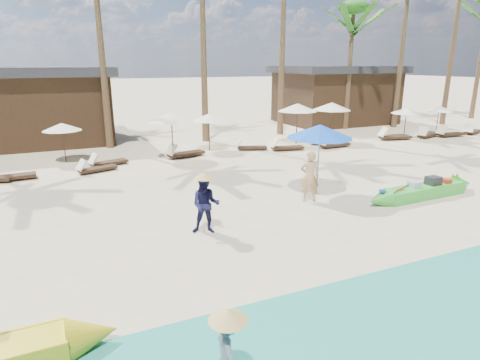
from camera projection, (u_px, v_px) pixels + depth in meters
name	position (u px, v px, depth m)	size (l,w,h in m)	color
ground	(297.00, 234.00, 10.99)	(240.00, 240.00, 0.00)	beige
wet_sand_strip	(456.00, 348.00, 6.59)	(240.00, 4.50, 0.01)	tan
green_canoe	(423.00, 191.00, 13.97)	(5.45, 0.83, 0.69)	green
tourist	(310.00, 177.00, 13.37)	(0.64, 0.42, 1.75)	tan
vendor_green	(206.00, 205.00, 10.89)	(0.79, 0.61, 1.62)	#15153B
vendor_yellow	(228.00, 348.00, 5.60)	(0.66, 0.38, 1.02)	gray
blue_umbrella	(320.00, 131.00, 13.82)	(2.31, 2.31, 2.49)	#99999E
resort_parasol_4	(62.00, 127.00, 18.64)	(1.78, 1.78, 1.84)	#352215
lounger_4_left	(7.00, 176.00, 15.89)	(1.91, 0.72, 0.63)	#352215
lounger_4_right	(95.00, 168.00, 17.18)	(1.74, 0.99, 0.56)	#352215
resort_parasol_5	(171.00, 117.00, 19.06)	(2.21, 2.21, 2.28)	#352215
lounger_5_left	(107.00, 162.00, 18.22)	(1.80, 1.01, 0.58)	#352215
resort_parasol_6	(209.00, 117.00, 21.11)	(1.90, 1.90, 1.96)	#352215
lounger_6_left	(184.00, 153.00, 19.91)	(2.04, 1.06, 0.66)	#352215
lounger_6_right	(250.00, 147.00, 21.58)	(1.73, 1.03, 0.56)	#352215
resort_parasol_7	(298.00, 107.00, 22.77)	(2.25, 2.25, 2.32)	#352215
lounger_7_left	(285.00, 147.00, 21.48)	(1.87, 0.89, 0.61)	#352215
lounger_7_right	(324.00, 140.00, 23.16)	(1.88, 0.70, 0.63)	#352215
resort_parasol_8	(332.00, 106.00, 23.37)	(2.25, 2.25, 2.31)	#352215
lounger_8_left	(333.00, 144.00, 22.18)	(1.86, 0.66, 0.62)	#352215
resort_parasol_9	(407.00, 111.00, 24.57)	(1.84, 1.84, 1.89)	#352215
lounger_9_left	(393.00, 136.00, 24.43)	(2.09, 1.09, 0.68)	#352215
lounger_9_right	(427.00, 134.00, 25.18)	(1.98, 1.09, 0.64)	#352215
resort_parasol_10	(439.00, 109.00, 25.74)	(1.83, 1.83, 1.89)	#352215
lounger_10_left	(449.00, 133.00, 25.44)	(2.00, 0.68, 0.67)	#352215
lounger_10_right	(472.00, 131.00, 26.44)	(1.95, 1.13, 0.63)	#352215
palm_6	(353.00, 23.00, 26.71)	(2.08, 2.08, 8.51)	brown
pavilion_west	(15.00, 106.00, 22.70)	(10.80, 6.60, 4.30)	#352215
pavilion_east	(335.00, 94.00, 31.15)	(8.80, 6.60, 4.30)	#352215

